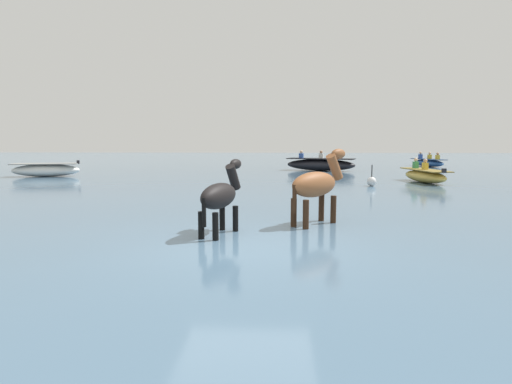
{
  "coord_description": "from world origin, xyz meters",
  "views": [
    {
      "loc": [
        0.55,
        -7.59,
        2.21
      ],
      "look_at": [
        0.0,
        3.75,
        0.83
      ],
      "focal_mm": 30.34,
      "sensor_mm": 36.0,
      "label": 1
    }
  ],
  "objects": [
    {
      "name": "water_surface",
      "position": [
        0.0,
        10.0,
        0.17
      ],
      "size": [
        90.0,
        90.0,
        0.33
      ],
      "primitive_type": "cube",
      "color": "slate",
      "rests_on": "ground"
    },
    {
      "name": "horse_lead_black",
      "position": [
        -0.56,
        0.84,
        1.07
      ],
      "size": [
        0.84,
        1.65,
        1.81
      ],
      "color": "black",
      "rests_on": "ground"
    },
    {
      "name": "channel_buoy",
      "position": [
        4.4,
        10.09,
        0.53
      ],
      "size": [
        0.38,
        0.38,
        0.86
      ],
      "color": "silver",
      "rests_on": "water_surface"
    },
    {
      "name": "boat_far_offshore",
      "position": [
        -11.26,
        13.94,
        0.67
      ],
      "size": [
        3.47,
        1.86,
        0.82
      ],
      "color": "silver",
      "rests_on": "water_surface"
    },
    {
      "name": "boat_distant_west",
      "position": [
        11.17,
        23.25,
        0.62
      ],
      "size": [
        1.8,
        3.15,
        1.02
      ],
      "color": "#28518E",
      "rests_on": "water_surface"
    },
    {
      "name": "boat_mid_outer",
      "position": [
        7.1,
        11.8,
        0.63
      ],
      "size": [
        1.49,
        3.22,
        1.05
      ],
      "color": "gold",
      "rests_on": "water_surface"
    },
    {
      "name": "horse_trailing_chestnut",
      "position": [
        1.43,
        1.96,
        1.18
      ],
      "size": [
        1.49,
        1.56,
        2.0
      ],
      "color": "brown",
      "rests_on": "ground"
    },
    {
      "name": "boat_near_port",
      "position": [
        3.21,
        18.87,
        0.71
      ],
      "size": [
        4.38,
        2.56,
        1.23
      ],
      "color": "black",
      "rests_on": "water_surface"
    },
    {
      "name": "ground_plane",
      "position": [
        0.0,
        0.0,
        0.0
      ],
      "size": [
        120.0,
        120.0,
        0.0
      ],
      "primitive_type": "plane",
      "color": "#84755B"
    }
  ]
}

